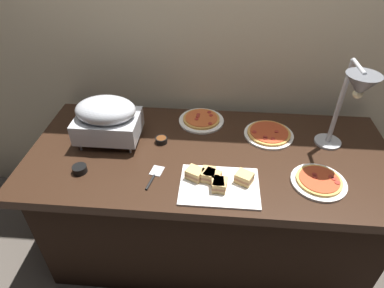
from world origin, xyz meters
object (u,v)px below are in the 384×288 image
(pizza_plate_front, at_px, (201,120))
(serving_spatula, at_px, (154,176))
(sauce_cup_far, at_px, (80,169))
(pizza_plate_center, at_px, (269,134))
(heat_lamp, at_px, (355,93))
(pizza_plate_raised_stand, at_px, (319,181))
(chafing_dish, at_px, (107,118))
(sandwich_platter, at_px, (217,182))
(sauce_cup_near, at_px, (161,140))

(pizza_plate_front, bearing_deg, serving_spatula, -111.65)
(sauce_cup_far, bearing_deg, pizza_plate_center, 21.99)
(heat_lamp, xyz_separation_m, pizza_plate_raised_stand, (-0.12, -0.20, -0.36))
(chafing_dish, distance_m, pizza_plate_center, 0.88)
(sandwich_platter, bearing_deg, sauce_cup_far, 176.99)
(pizza_plate_front, relative_size, sauce_cup_near, 4.10)
(chafing_dish, xyz_separation_m, sauce_cup_far, (-0.08, -0.27, -0.13))
(chafing_dish, relative_size, sauce_cup_near, 5.11)
(chafing_dish, bearing_deg, heat_lamp, -2.31)
(chafing_dish, height_order, sauce_cup_near, chafing_dish)
(sauce_cup_near, distance_m, sauce_cup_far, 0.45)
(pizza_plate_front, bearing_deg, pizza_plate_raised_stand, -39.31)
(pizza_plate_center, xyz_separation_m, pizza_plate_raised_stand, (0.19, -0.36, -0.00))
(pizza_plate_raised_stand, distance_m, serving_spatula, 0.77)
(sandwich_platter, relative_size, sauce_cup_far, 5.23)
(sauce_cup_near, relative_size, serving_spatula, 0.37)
(heat_lamp, bearing_deg, sandwich_platter, -156.74)
(chafing_dish, bearing_deg, sauce_cup_far, -106.02)
(heat_lamp, height_order, sandwich_platter, heat_lamp)
(chafing_dish, height_order, sauce_cup_far, chafing_dish)
(heat_lamp, height_order, pizza_plate_center, heat_lamp)
(sandwich_platter, height_order, serving_spatula, sandwich_platter)
(pizza_plate_raised_stand, xyz_separation_m, sauce_cup_far, (-1.14, -0.02, 0.01))
(sandwich_platter, height_order, sauce_cup_far, sandwich_platter)
(serving_spatula, bearing_deg, sauce_cup_near, 91.41)
(pizza_plate_raised_stand, height_order, serving_spatula, pizza_plate_raised_stand)
(heat_lamp, distance_m, sauce_cup_near, 0.97)
(pizza_plate_front, bearing_deg, pizza_plate_center, -16.15)
(pizza_plate_front, distance_m, pizza_plate_center, 0.40)
(pizza_plate_center, bearing_deg, sauce_cup_far, -158.01)
(heat_lamp, relative_size, pizza_plate_front, 1.83)
(sandwich_platter, bearing_deg, chafing_dish, 153.01)
(pizza_plate_front, xyz_separation_m, sauce_cup_near, (-0.20, -0.22, 0.00))
(pizza_plate_front, height_order, sauce_cup_near, same)
(serving_spatula, bearing_deg, pizza_plate_raised_stand, 1.64)
(pizza_plate_center, bearing_deg, pizza_plate_front, 163.85)
(heat_lamp, relative_size, sandwich_platter, 1.33)
(pizza_plate_center, distance_m, serving_spatula, 0.69)
(pizza_plate_center, xyz_separation_m, sandwich_platter, (-0.28, -0.42, 0.01))
(sandwich_platter, distance_m, sauce_cup_far, 0.67)
(sauce_cup_near, height_order, sauce_cup_far, sauce_cup_far)
(pizza_plate_front, bearing_deg, heat_lamp, -21.46)
(heat_lamp, height_order, sauce_cup_near, heat_lamp)
(pizza_plate_raised_stand, bearing_deg, pizza_plate_center, 118.28)
(sauce_cup_near, xyz_separation_m, sauce_cup_far, (-0.36, -0.27, 0.00))
(heat_lamp, xyz_separation_m, sauce_cup_near, (-0.90, 0.05, -0.36))
(pizza_plate_front, relative_size, pizza_plate_center, 0.97)
(chafing_dish, distance_m, sauce_cup_far, 0.30)
(pizza_plate_front, height_order, sauce_cup_far, sauce_cup_far)
(sauce_cup_near, bearing_deg, heat_lamp, -3.25)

